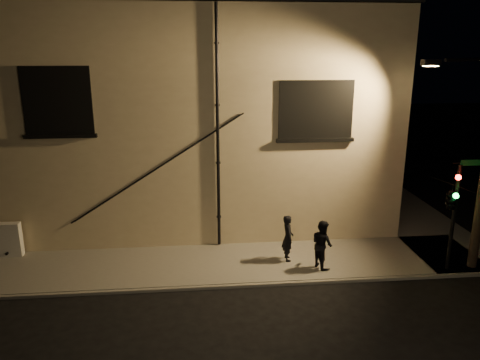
{
  "coord_description": "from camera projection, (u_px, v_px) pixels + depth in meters",
  "views": [
    {
      "loc": [
        -2.59,
        -12.83,
        7.1
      ],
      "look_at": [
        -1.15,
        1.8,
        2.89
      ],
      "focal_mm": 35.0,
      "sensor_mm": 36.0,
      "label": 1
    }
  ],
  "objects": [
    {
      "name": "ground",
      "position": [
        283.0,
        284.0,
        14.47
      ],
      "size": [
        90.0,
        90.0,
        0.0
      ],
      "primitive_type": "plane",
      "color": "black"
    },
    {
      "name": "sidewalk",
      "position": [
        292.0,
        228.0,
        18.77
      ],
      "size": [
        21.0,
        16.0,
        0.12
      ],
      "color": "slate",
      "rests_on": "ground"
    },
    {
      "name": "building",
      "position": [
        185.0,
        107.0,
        21.58
      ],
      "size": [
        16.2,
        12.23,
        8.8
      ],
      "color": "beige",
      "rests_on": "ground"
    },
    {
      "name": "pedestrian_a",
      "position": [
        288.0,
        238.0,
        15.67
      ],
      "size": [
        0.39,
        0.59,
        1.59
      ],
      "primitive_type": "imported",
      "rotation": [
        0.0,
        0.0,
        1.59
      ],
      "color": "black",
      "rests_on": "sidewalk"
    },
    {
      "name": "pedestrian_b",
      "position": [
        322.0,
        244.0,
        15.16
      ],
      "size": [
        0.84,
        0.95,
        1.61
      ],
      "primitive_type": "imported",
      "rotation": [
        0.0,
        0.0,
        1.93
      ],
      "color": "black",
      "rests_on": "sidewalk"
    },
    {
      "name": "traffic_signal",
      "position": [
        452.0,
        198.0,
        14.44
      ],
      "size": [
        1.38,
        2.15,
        3.64
      ],
      "color": "black",
      "rests_on": "sidewalk"
    }
  ]
}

